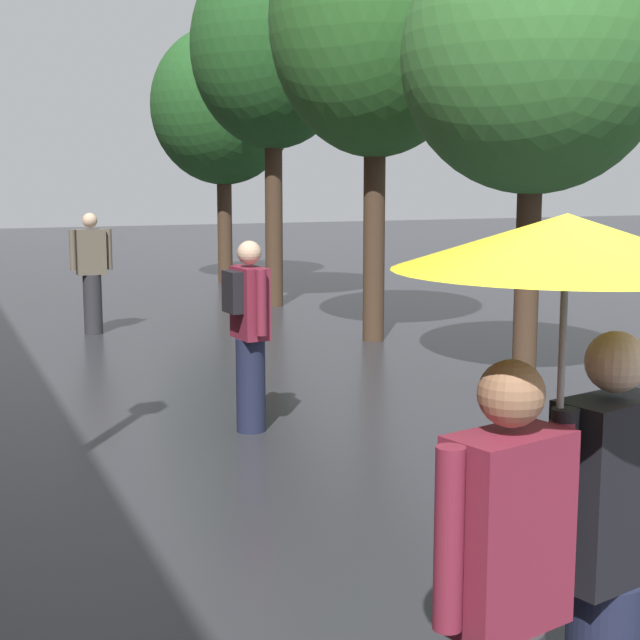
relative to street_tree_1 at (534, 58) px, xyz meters
name	(u,v)px	position (x,y,z in m)	size (l,w,h in m)	color
street_tree_1	(534,58)	(0.00, 0.00, 0.00)	(2.69, 2.69, 4.80)	#473323
street_tree_2	(376,22)	(-0.17, 3.31, 0.81)	(2.81, 2.81, 6.01)	#473323
street_tree_3	(273,48)	(-0.24, 7.08, 0.90)	(2.74, 2.74, 6.02)	#473323
street_tree_4	(223,107)	(0.07, 10.93, 0.21)	(2.96, 2.96, 5.24)	#473323
couple_under_umbrella	(562,437)	(-3.92, -5.83, -1.99)	(1.11, 1.11, 2.13)	#2D2D33
pedestrian_walking_midground	(91,270)	(-3.61, 5.35, -2.50)	(0.59, 0.34, 1.72)	#2D2D33
pedestrian_walking_far	(249,331)	(-3.21, -0.47, -2.51)	(0.35, 0.59, 1.69)	#1E233D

